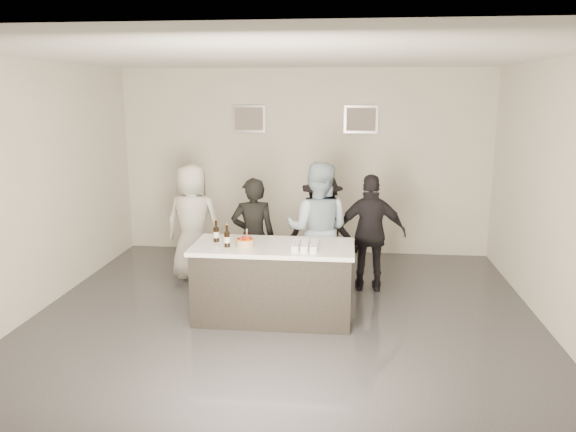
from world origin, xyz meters
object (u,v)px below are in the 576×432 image
Objects in this scene: cake at (245,243)px; person_main_blue at (318,230)px; person_main_black at (253,237)px; beer_bottle_b at (227,236)px; beer_bottle_a at (216,231)px; person_guest_left at (193,222)px; person_guest_back at (322,230)px; bar_counter at (273,282)px; person_guest_right at (371,233)px.

cake is 1.22m from person_main_blue.
cake is at bearing 80.12° from person_main_black.
beer_bottle_b is 0.15× the size of person_main_blue.
beer_bottle_a is 0.16× the size of person_guest_left.
person_guest_back is (1.83, -0.06, -0.05)m from person_guest_left.
person_guest_back reaches higher than beer_bottle_a.
bar_counter is 1.20× the size of person_guest_back.
person_main_blue is at bearing 34.17° from beer_bottle_a.
bar_counter is 1.07m from person_main_blue.
person_guest_left is (-0.65, 1.29, -0.21)m from beer_bottle_a.
person_guest_left is at bearing -9.04° from person_main_blue.
person_main_black reaches higher than beer_bottle_b.
person_guest_left is at bearing -5.78° from person_guest_right.
person_guest_right reaches higher than beer_bottle_a.
person_main_blue is 0.75m from person_guest_right.
beer_bottle_a reaches higher than bar_counter.
person_main_black is 1.01× the size of person_guest_back.
beer_bottle_a is 1.00× the size of beer_bottle_b.
person_main_blue is (0.98, 1.00, -0.15)m from beer_bottle_b.
person_guest_left reaches higher than beer_bottle_a.
beer_bottle_a is at bearing 173.83° from bar_counter.
cake is at bearing 74.64° from person_guest_back.
person_main_blue is 1.12× the size of person_guest_right.
bar_counter is 0.58m from cake.
beer_bottle_b is (-0.20, -0.05, 0.09)m from cake.
person_guest_left is 2.51m from person_guest_right.
person_guest_back is at bearing 59.82° from cake.
person_guest_right reaches higher than cake.
person_main_black is 0.89× the size of person_main_blue.
bar_counter is 0.90m from beer_bottle_a.
beer_bottle_a is (-0.38, 0.16, 0.09)m from cake.
person_guest_left is (-1.02, 1.45, -0.12)m from cake.
beer_bottle_b is at bearing -164.94° from cake.
person_guest_right is 1.02× the size of person_guest_back.
person_main_black is at bearing 46.84° from person_guest_back.
person_guest_right is (1.53, 0.35, 0.01)m from person_main_black.
person_guest_back is (1.01, 1.45, -0.26)m from beer_bottle_b.
person_guest_left is at bearing 12.93° from person_guest_back.
person_guest_left reaches higher than cake.
person_main_blue reaches higher than beer_bottle_b.
person_main_blue is at bearing 50.49° from cake.
person_guest_left reaches higher than person_guest_right.
bar_counter is 0.79m from beer_bottle_b.
person_main_black is at bearing 65.09° from beer_bottle_a.
person_guest_back is at bearing -87.38° from person_main_blue.
person_main_black is at bearing 12.93° from person_main_blue.
person_main_black is at bearing 115.34° from bar_counter.
person_main_black reaches higher than beer_bottle_a.
bar_counter is 1.18× the size of person_guest_right.
person_guest_back is at bearing 69.08° from bar_counter.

